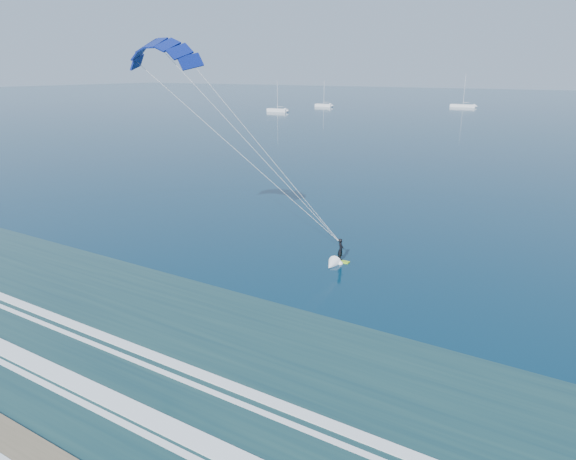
% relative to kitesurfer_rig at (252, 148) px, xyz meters
% --- Properties ---
extents(kitesurfer_rig, '(17.29, 9.66, 18.88)m').
position_rel_kitesurfer_rig_xyz_m(kitesurfer_rig, '(0.00, 0.00, 0.00)').
color(kitesurfer_rig, '#9DD919').
rests_on(kitesurfer_rig, ground).
extents(sailboat_0, '(8.41, 2.40, 11.48)m').
position_rel_kitesurfer_rig_xyz_m(sailboat_0, '(-84.52, 134.91, -8.98)').
color(sailboat_0, silver).
rests_on(sailboat_0, ground).
extents(sailboat_1, '(7.63, 2.40, 10.62)m').
position_rel_kitesurfer_rig_xyz_m(sailboat_1, '(-82.59, 168.89, -8.99)').
color(sailboat_1, silver).
rests_on(sailboat_1, ground).
extents(sailboat_2, '(10.46, 2.40, 13.87)m').
position_rel_kitesurfer_rig_xyz_m(sailboat_2, '(-30.58, 197.46, -8.97)').
color(sailboat_2, silver).
rests_on(sailboat_2, ground).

